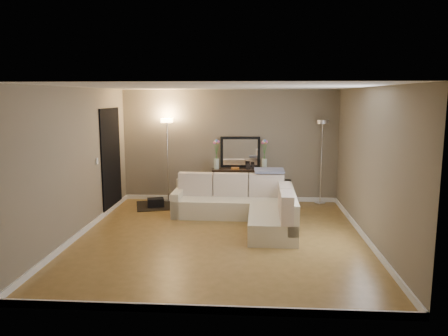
# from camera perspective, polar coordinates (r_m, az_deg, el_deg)

# --- Properties ---
(floor) EXTENTS (5.00, 5.50, 0.01)m
(floor) POSITION_cam_1_polar(r_m,az_deg,el_deg) (7.77, -0.40, -9.04)
(floor) COLOR olive
(floor) RESTS_ON ground
(ceiling) EXTENTS (5.00, 5.50, 0.01)m
(ceiling) POSITION_cam_1_polar(r_m,az_deg,el_deg) (7.37, -0.42, 10.59)
(ceiling) COLOR white
(ceiling) RESTS_ON ground
(wall_back) EXTENTS (5.00, 0.02, 2.60)m
(wall_back) POSITION_cam_1_polar(r_m,az_deg,el_deg) (10.19, 0.74, 2.90)
(wall_back) COLOR gray
(wall_back) RESTS_ON ground
(wall_front) EXTENTS (5.00, 0.02, 2.60)m
(wall_front) POSITION_cam_1_polar(r_m,az_deg,el_deg) (4.76, -2.89, -4.59)
(wall_front) COLOR gray
(wall_front) RESTS_ON ground
(wall_left) EXTENTS (0.02, 5.50, 2.60)m
(wall_left) POSITION_cam_1_polar(r_m,az_deg,el_deg) (8.04, -18.55, 0.68)
(wall_left) COLOR gray
(wall_left) RESTS_ON ground
(wall_right) EXTENTS (0.02, 5.50, 2.60)m
(wall_right) POSITION_cam_1_polar(r_m,az_deg,el_deg) (7.69, 18.58, 0.30)
(wall_right) COLOR gray
(wall_right) RESTS_ON ground
(baseboard_back) EXTENTS (5.00, 0.03, 0.10)m
(baseboard_back) POSITION_cam_1_polar(r_m,az_deg,el_deg) (10.38, 0.72, -3.99)
(baseboard_back) COLOR white
(baseboard_back) RESTS_ON ground
(baseboard_front) EXTENTS (5.00, 0.03, 0.10)m
(baseboard_front) POSITION_cam_1_polar(r_m,az_deg,el_deg) (5.23, -2.74, -17.95)
(baseboard_front) COLOR white
(baseboard_front) RESTS_ON ground
(baseboard_left) EXTENTS (0.03, 5.50, 0.10)m
(baseboard_left) POSITION_cam_1_polar(r_m,az_deg,el_deg) (8.30, -17.94, -7.88)
(baseboard_left) COLOR white
(baseboard_left) RESTS_ON ground
(baseboard_right) EXTENTS (0.03, 5.50, 0.10)m
(baseboard_right) POSITION_cam_1_polar(r_m,az_deg,el_deg) (7.97, 17.93, -8.61)
(baseboard_right) COLOR white
(baseboard_right) RESTS_ON ground
(doorway) EXTENTS (0.02, 1.20, 2.20)m
(doorway) POSITION_cam_1_polar(r_m,az_deg,el_deg) (9.64, -14.51, 1.03)
(doorway) COLOR black
(doorway) RESTS_ON ground
(switch_plate) EXTENTS (0.02, 0.08, 0.12)m
(switch_plate) POSITION_cam_1_polar(r_m,az_deg,el_deg) (8.83, -16.26, 0.87)
(switch_plate) COLOR white
(switch_plate) RESTS_ON ground
(sectional_sofa) EXTENTS (2.44, 2.37, 0.85)m
(sectional_sofa) POSITION_cam_1_polar(r_m,az_deg,el_deg) (8.65, 3.03, -4.90)
(sectional_sofa) COLOR beige
(sectional_sofa) RESTS_ON floor
(throw_blanket) EXTENTS (0.62, 0.38, 0.08)m
(throw_blanket) POSITION_cam_1_polar(r_m,az_deg,el_deg) (9.12, 5.93, -0.34)
(throw_blanket) COLOR slate
(throw_blanket) RESTS_ON sectional_sofa
(console_table) EXTENTS (1.31, 0.42, 0.80)m
(console_table) POSITION_cam_1_polar(r_m,az_deg,el_deg) (10.07, 1.68, -2.08)
(console_table) COLOR black
(console_table) RESTS_ON floor
(leaning_mirror) EXTENTS (0.92, 0.10, 0.72)m
(leaning_mirror) POSITION_cam_1_polar(r_m,az_deg,el_deg) (10.12, 2.13, 2.09)
(leaning_mirror) COLOR black
(leaning_mirror) RESTS_ON console_table
(table_decor) EXTENTS (0.55, 0.13, 0.13)m
(table_decor) POSITION_cam_1_polar(r_m,az_deg,el_deg) (9.96, 2.14, 0.03)
(table_decor) COLOR orange
(table_decor) RESTS_ON console_table
(flower_vase_left) EXTENTS (0.15, 0.13, 0.68)m
(flower_vase_left) POSITION_cam_1_polar(r_m,az_deg,el_deg) (9.96, -0.99, 1.52)
(flower_vase_left) COLOR silver
(flower_vase_left) RESTS_ON console_table
(flower_vase_right) EXTENTS (0.15, 0.13, 0.68)m
(flower_vase_right) POSITION_cam_1_polar(r_m,az_deg,el_deg) (9.99, 5.30, 1.51)
(flower_vase_right) COLOR silver
(flower_vase_right) RESTS_ON console_table
(floor_lamp_lit) EXTENTS (0.34, 0.34, 1.94)m
(floor_lamp_lit) POSITION_cam_1_polar(r_m,az_deg,el_deg) (10.15, -7.42, 3.21)
(floor_lamp_lit) COLOR silver
(floor_lamp_lit) RESTS_ON floor
(floor_lamp_unlit) EXTENTS (0.31, 0.31, 1.92)m
(floor_lamp_unlit) POSITION_cam_1_polar(r_m,az_deg,el_deg) (10.07, 12.68, 2.94)
(floor_lamp_unlit) COLOR silver
(floor_lamp_unlit) RESTS_ON floor
(charcoal_rug) EXTENTS (1.48, 1.26, 0.02)m
(charcoal_rug) POSITION_cam_1_polar(r_m,az_deg,el_deg) (10.01, -7.68, -4.81)
(charcoal_rug) COLOR black
(charcoal_rug) RESTS_ON floor
(black_bag) EXTENTS (0.41, 0.34, 0.23)m
(black_bag) POSITION_cam_1_polar(r_m,az_deg,el_deg) (9.88, -8.92, -4.60)
(black_bag) COLOR black
(black_bag) RESTS_ON charcoal_rug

